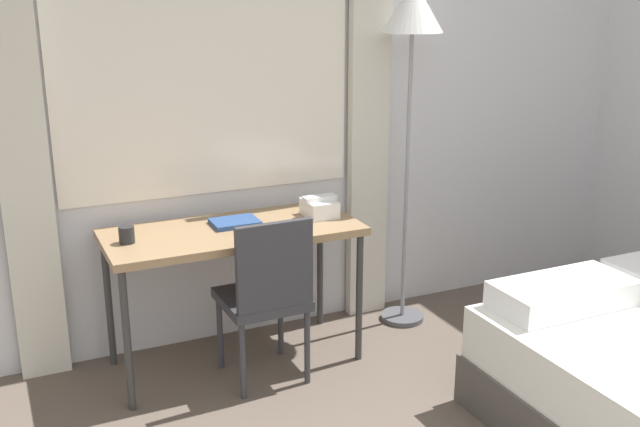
{
  "coord_description": "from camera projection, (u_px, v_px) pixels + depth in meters",
  "views": [
    {
      "loc": [
        -1.46,
        -0.62,
        1.91
      ],
      "look_at": [
        -0.05,
        2.42,
        0.89
      ],
      "focal_mm": 42.0,
      "sensor_mm": 36.0,
      "label": 1
    }
  ],
  "objects": [
    {
      "name": "book",
      "position": [
        235.0,
        222.0,
        3.83
      ],
      "size": [
        0.24,
        0.18,
        0.02
      ],
      "rotation": [
        0.0,
        0.0,
        -0.01
      ],
      "color": "navy",
      "rests_on": "desk"
    },
    {
      "name": "desk",
      "position": [
        233.0,
        240.0,
        3.79
      ],
      "size": [
        1.28,
        0.57,
        0.74
      ],
      "color": "#937551",
      "rests_on": "ground_plane"
    },
    {
      "name": "standing_lamp",
      "position": [
        412.0,
        31.0,
        4.0
      ],
      "size": [
        0.33,
        0.33,
        1.95
      ],
      "color": "#4C4C51",
      "rests_on": "ground_plane"
    },
    {
      "name": "wall_back_with_window",
      "position": [
        263.0,
        95.0,
        4.03
      ],
      "size": [
        5.75,
        0.13,
        2.7
      ],
      "color": "silver",
      "rests_on": "ground_plane"
    },
    {
      "name": "telephone",
      "position": [
        319.0,
        207.0,
        3.96
      ],
      "size": [
        0.18,
        0.19,
        0.11
      ],
      "color": "white",
      "rests_on": "desk"
    },
    {
      "name": "desk_chair",
      "position": [
        267.0,
        291.0,
        3.64
      ],
      "size": [
        0.41,
        0.41,
        0.87
      ],
      "rotation": [
        0.0,
        0.0,
        0.02
      ],
      "color": "#333338",
      "rests_on": "ground_plane"
    },
    {
      "name": "mug",
      "position": [
        127.0,
        235.0,
        3.54
      ],
      "size": [
        0.07,
        0.07,
        0.08
      ],
      "color": "#262628",
      "rests_on": "desk"
    }
  ]
}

